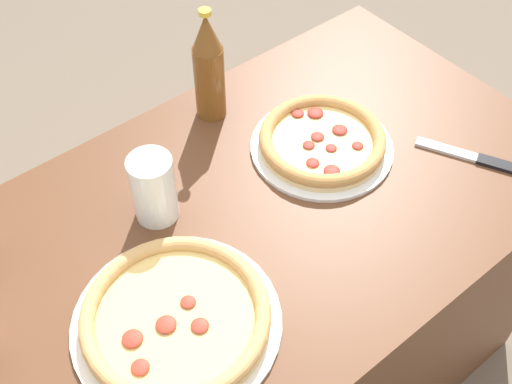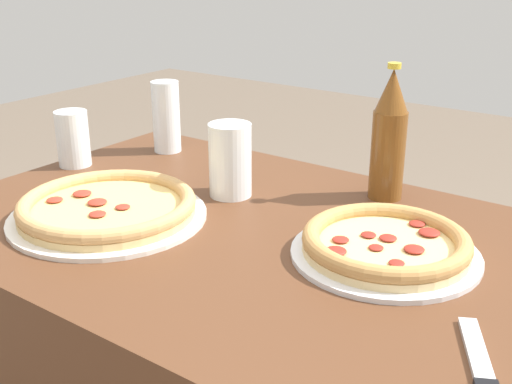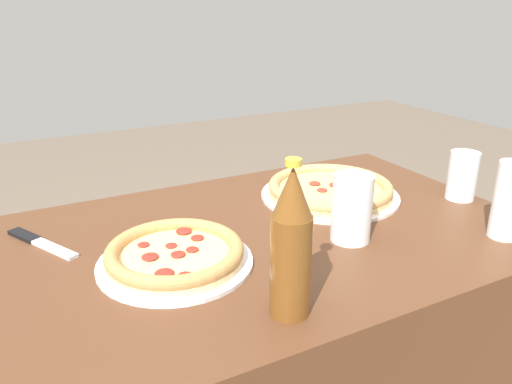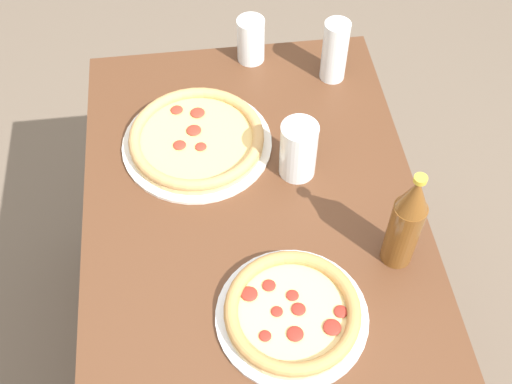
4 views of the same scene
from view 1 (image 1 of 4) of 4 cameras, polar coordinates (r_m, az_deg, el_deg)
The scene contains 7 objects.
ground_plane at distance 1.81m, azimuth 0.64°, elevation -16.03°, with size 8.00×8.00×0.00m, color #6B5B4C.
table at distance 1.48m, azimuth 0.76°, elevation -10.08°, with size 1.19×0.71×0.73m.
pizza_salami at distance 1.27m, azimuth 5.90°, elevation 4.48°, with size 0.28×0.28×0.04m.
pizza_veggie at distance 1.03m, azimuth -7.13°, elevation -11.02°, with size 0.34×0.34×0.04m.
glass_orange_juice at distance 1.14m, azimuth -9.06°, elevation 0.13°, with size 0.08×0.08×0.14m.
beer_bottle at distance 1.29m, azimuth -4.23°, elevation 10.97°, with size 0.06×0.06×0.25m.
knife at distance 1.33m, azimuth 18.63°, elevation 2.98°, with size 0.11×0.19×0.01m.
Camera 1 is at (0.49, 0.58, 1.64)m, focal length 45.00 mm.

